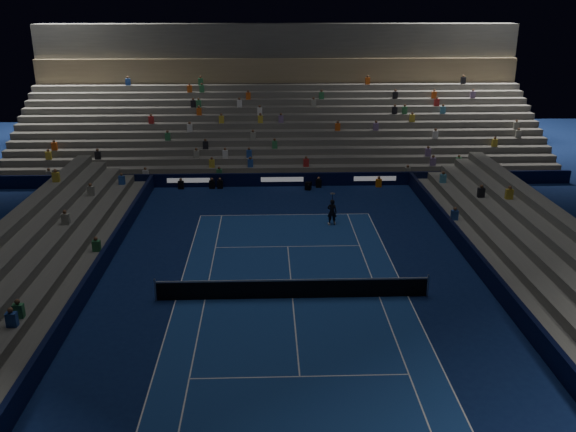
% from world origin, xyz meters
% --- Properties ---
extents(ground, '(90.00, 90.00, 0.00)m').
position_xyz_m(ground, '(0.00, 0.00, 0.00)').
color(ground, '#0C1A49').
rests_on(ground, ground).
extents(court_surface, '(10.97, 23.77, 0.01)m').
position_xyz_m(court_surface, '(0.00, 0.00, 0.01)').
color(court_surface, navy).
rests_on(court_surface, ground).
extents(sponsor_barrier_far, '(44.00, 0.25, 1.00)m').
position_xyz_m(sponsor_barrier_far, '(0.00, 18.50, 0.50)').
color(sponsor_barrier_far, black).
rests_on(sponsor_barrier_far, ground).
extents(sponsor_barrier_east, '(0.25, 37.00, 1.00)m').
position_xyz_m(sponsor_barrier_east, '(9.70, 0.00, 0.50)').
color(sponsor_barrier_east, black).
rests_on(sponsor_barrier_east, ground).
extents(sponsor_barrier_west, '(0.25, 37.00, 1.00)m').
position_xyz_m(sponsor_barrier_west, '(-9.70, 0.00, 0.50)').
color(sponsor_barrier_west, black).
rests_on(sponsor_barrier_west, ground).
extents(grandstand_main, '(44.00, 15.20, 11.20)m').
position_xyz_m(grandstand_main, '(0.00, 27.90, 3.38)').
color(grandstand_main, '#5E5D59').
rests_on(grandstand_main, ground).
extents(grandstand_east, '(5.00, 37.00, 2.50)m').
position_xyz_m(grandstand_east, '(13.17, 0.00, 0.92)').
color(grandstand_east, slate).
rests_on(grandstand_east, ground).
extents(grandstand_west, '(5.00, 37.00, 2.50)m').
position_xyz_m(grandstand_west, '(-13.17, 0.00, 0.92)').
color(grandstand_west, '#5D5E59').
rests_on(grandstand_west, ground).
extents(tennis_net, '(12.90, 0.10, 1.10)m').
position_xyz_m(tennis_net, '(0.00, 0.00, 0.50)').
color(tennis_net, '#B2B2B7').
rests_on(tennis_net, ground).
extents(tennis_player, '(0.68, 0.53, 1.65)m').
position_xyz_m(tennis_player, '(2.88, 9.98, 0.82)').
color(tennis_player, black).
rests_on(tennis_player, ground).
extents(broadcast_camera, '(0.55, 0.93, 0.56)m').
position_xyz_m(broadcast_camera, '(1.90, 17.47, 0.29)').
color(broadcast_camera, black).
rests_on(broadcast_camera, ground).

